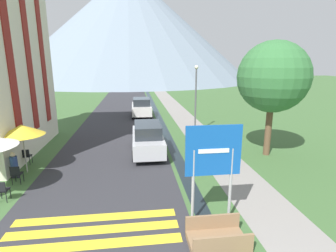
% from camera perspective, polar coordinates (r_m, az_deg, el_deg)
% --- Properties ---
extents(ground_plane, '(160.00, 160.00, 0.00)m').
position_cam_1_polar(ground_plane, '(24.54, -4.59, 1.31)').
color(ground_plane, '#3D6033').
extents(road, '(6.40, 60.00, 0.01)m').
position_cam_1_polar(road, '(34.39, -9.58, 4.70)').
color(road, '#2D2D33').
rests_on(road, ground_plane).
extents(footpath, '(2.20, 60.00, 0.01)m').
position_cam_1_polar(footpath, '(34.67, 0.57, 4.96)').
color(footpath, gray).
rests_on(footpath, ground_plane).
extents(drainage_channel, '(0.60, 60.00, 0.00)m').
position_cam_1_polar(drainage_channel, '(34.43, -3.40, 4.87)').
color(drainage_channel, black).
rests_on(drainage_channel, ground_plane).
extents(crosswalk_marking, '(5.44, 1.84, 0.01)m').
position_cam_1_polar(crosswalk_marking, '(9.29, -15.88, -20.96)').
color(crosswalk_marking, yellow).
rests_on(crosswalk_marking, ground_plane).
extents(mountain_distant, '(72.57, 72.57, 31.65)m').
position_cam_1_polar(mountain_distant, '(85.32, -8.36, 20.59)').
color(mountain_distant, slate).
rests_on(mountain_distant, ground_plane).
extents(road_sign, '(1.82, 0.11, 3.33)m').
position_cam_1_polar(road_sign, '(8.53, 9.80, -7.22)').
color(road_sign, '#9E9EA3').
rests_on(road_sign, ground_plane).
extents(footbridge, '(1.70, 1.10, 0.65)m').
position_cam_1_polar(footbridge, '(8.43, 10.71, -22.81)').
color(footbridge, '#846647').
rests_on(footbridge, ground_plane).
extents(parked_car_near, '(1.82, 4.55, 1.82)m').
position_cam_1_polar(parked_car_near, '(15.37, -4.47, -2.65)').
color(parked_car_near, '#B2B2B7').
rests_on(parked_car_near, ground_plane).
extents(parked_car_far, '(1.96, 4.22, 1.82)m').
position_cam_1_polar(parked_car_far, '(26.24, -5.80, 4.11)').
color(parked_car_far, silver).
rests_on(parked_car_far, ground_plane).
extents(cafe_chair_nearest, '(0.40, 0.40, 0.85)m').
position_cam_1_polar(cafe_chair_nearest, '(12.03, -32.49, -11.58)').
color(cafe_chair_nearest, black).
rests_on(cafe_chair_nearest, ground_plane).
extents(cafe_chair_near_right, '(0.40, 0.40, 0.85)m').
position_cam_1_polar(cafe_chair_near_right, '(13.36, -30.16, -8.86)').
color(cafe_chair_near_right, black).
rests_on(cafe_chair_near_right, ground_plane).
extents(cafe_chair_far_left, '(0.40, 0.40, 0.85)m').
position_cam_1_polar(cafe_chair_far_left, '(15.57, -28.48, -5.63)').
color(cafe_chair_far_left, black).
rests_on(cafe_chair_far_left, ground_plane).
extents(cafe_umbrella_middle_yellow, '(2.02, 2.02, 2.38)m').
position_cam_1_polar(cafe_umbrella_middle_yellow, '(14.08, -29.22, -0.76)').
color(cafe_umbrella_middle_yellow, '#B7B2A8').
rests_on(cafe_umbrella_middle_yellow, ground_plane).
extents(person_seated_near, '(0.32, 0.32, 1.25)m').
position_cam_1_polar(person_seated_near, '(14.02, -30.51, -7.12)').
color(person_seated_near, '#282833').
rests_on(person_seated_near, ground_plane).
extents(streetlamp, '(0.28, 0.28, 5.04)m').
position_cam_1_polar(streetlamp, '(19.56, 6.07, 7.04)').
color(streetlamp, '#515156').
rests_on(streetlamp, ground_plane).
extents(tree_by_path, '(3.89, 3.89, 6.40)m').
position_cam_1_polar(tree_by_path, '(15.57, 21.92, 9.84)').
color(tree_by_path, brown).
rests_on(tree_by_path, ground_plane).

